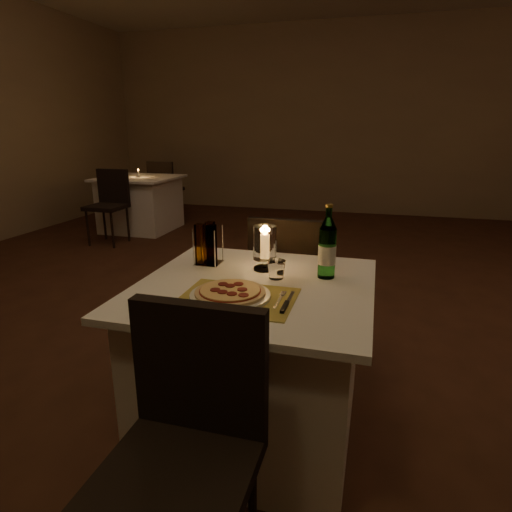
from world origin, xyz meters
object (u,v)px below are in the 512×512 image
(plate, at_px, (230,295))
(pizza, at_px, (230,292))
(main_table, at_px, (255,359))
(chair_near, at_px, (188,428))
(tumbler, at_px, (276,269))
(neighbor_table_left, at_px, (141,203))
(water_bottle, at_px, (327,249))
(chair_far, at_px, (287,274))
(hurricane_candle, at_px, (265,244))

(plate, relative_size, pizza, 1.14)
(main_table, distance_m, chair_near, 0.74)
(tumbler, bearing_deg, chair_near, -95.17)
(chair_near, distance_m, pizza, 0.58)
(main_table, relative_size, chair_near, 1.11)
(plate, relative_size, neighbor_table_left, 0.32)
(chair_near, bearing_deg, tumbler, 84.83)
(water_bottle, bearing_deg, chair_near, -107.87)
(chair_far, xyz_separation_m, tumbler, (0.07, -0.62, 0.23))
(main_table, relative_size, hurricane_candle, 4.74)
(tumbler, xyz_separation_m, neighbor_table_left, (-2.75, 3.52, -0.41))
(plate, xyz_separation_m, pizza, (0.00, -0.00, 0.02))
(main_table, distance_m, tumbler, 0.42)
(main_table, xyz_separation_m, tumbler, (0.07, 0.09, 0.41))
(chair_near, bearing_deg, hurricane_candle, 90.51)
(water_bottle, distance_m, neighbor_table_left, 4.57)
(tumbler, bearing_deg, chair_far, 96.73)
(plate, height_order, neighbor_table_left, plate)
(plate, bearing_deg, chair_near, -84.65)
(tumbler, height_order, water_bottle, water_bottle)
(neighbor_table_left, bearing_deg, chair_far, -47.26)
(chair_far, height_order, plate, chair_far)
(chair_far, bearing_deg, plate, -93.20)
(pizza, bearing_deg, water_bottle, 46.33)
(water_bottle, bearing_deg, chair_far, 117.73)
(hurricane_candle, bearing_deg, plate, -96.27)
(chair_far, height_order, tumbler, chair_far)
(chair_near, relative_size, water_bottle, 2.72)
(chair_near, distance_m, water_bottle, 0.99)
(main_table, relative_size, water_bottle, 3.02)
(pizza, bearing_deg, neighbor_table_left, 124.73)
(chair_near, height_order, plate, chair_near)
(main_table, xyz_separation_m, neighbor_table_left, (-2.68, 3.61, 0.00))
(chair_far, xyz_separation_m, water_bottle, (0.29, -0.54, 0.32))
(hurricane_candle, xyz_separation_m, neighbor_table_left, (-2.67, 3.41, -0.49))
(main_table, xyz_separation_m, water_bottle, (0.29, 0.17, 0.50))
(tumbler, bearing_deg, main_table, -127.77)
(plate, distance_m, tumbler, 0.30)
(chair_near, distance_m, hurricane_candle, 0.97)
(pizza, height_order, tumbler, tumbler)
(main_table, height_order, plate, plate)
(hurricane_candle, bearing_deg, water_bottle, -5.91)
(main_table, bearing_deg, tumbler, 52.23)
(chair_far, distance_m, neighbor_table_left, 3.95)
(main_table, bearing_deg, plate, -105.52)
(pizza, xyz_separation_m, neighbor_table_left, (-2.63, 3.79, -0.39))
(plate, distance_m, water_bottle, 0.50)
(tumbler, bearing_deg, plate, -114.17)
(plate, bearing_deg, water_bottle, 46.32)
(water_bottle, bearing_deg, tumbler, -160.09)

